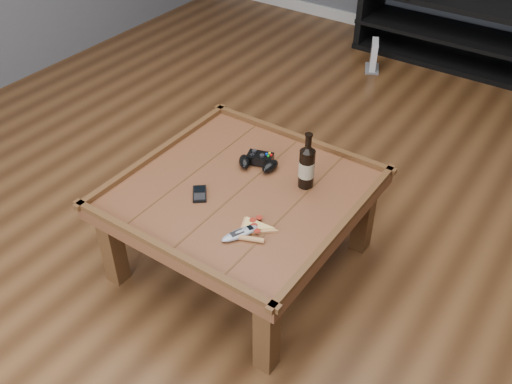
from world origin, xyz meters
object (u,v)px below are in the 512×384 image
Objects in this scene: coffee_table at (242,199)px; game_controller at (258,161)px; media_console at (449,30)px; beer_bottle at (307,166)px; game_console at (373,57)px; pizza_slice at (253,229)px; smartphone at (200,194)px; remote_control at (240,233)px.

coffee_table is 0.21m from game_controller.
beer_bottle is (0.22, -2.57, 0.31)m from media_console.
game_controller reaches higher than game_console.
pizza_slice is 2.55m from game_console.
media_console is 2.95m from pizza_slice.
game_console is at bearing 106.33° from beer_bottle.
beer_bottle reaches higher than game_console.
pizza_slice is at bearing -86.16° from media_console.
game_controller reaches higher than coffee_table.
smartphone is 2.44m from game_console.
media_console is 2.90m from smartphone.
game_controller is 0.48m from remote_control.
game_controller is at bearing 179.45° from beer_bottle.
coffee_table reaches higher than pizza_slice.
smartphone is at bearing -136.91° from beer_bottle.
pizza_slice is (-0.02, -0.37, -0.10)m from beer_bottle.
smartphone is (-0.09, -0.32, -0.02)m from game_controller.
game_controller is at bearing 99.62° from pizza_slice.
coffee_table is 0.74× the size of media_console.
game_controller is at bearing -90.80° from media_console.
remote_control is at bearing -102.15° from game_console.
game_console is at bearing -128.70° from media_console.
game_controller is 1.16× the size of remote_control.
beer_bottle reaches higher than game_controller.
game_controller is 1.65× the size of smartphone.
beer_bottle is 1.56× the size of remote_control.
pizza_slice is at bearing -101.32° from game_console.
coffee_table is at bearing 8.73° from smartphone.
game_controller is (-0.04, 0.19, 0.09)m from coffee_table.
pizza_slice is 1.38× the size of remote_control.
game_controller is at bearing 100.95° from coffee_table.
beer_bottle is at bearing -85.12° from media_console.
beer_bottle is at bearing 39.93° from coffee_table.
pizza_slice is 0.33m from smartphone.
game_controller reaches higher than media_console.
media_console is 0.64m from game_console.
beer_bottle is 0.39m from pizza_slice.
remote_control is (0.17, -3.00, 0.22)m from media_console.
media_console is at bearing 94.88° from beer_bottle.
coffee_table is 0.28m from pizza_slice.
pizza_slice is at bearing -93.38° from beer_bottle.
beer_bottle is 1.16× the size of game_console.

